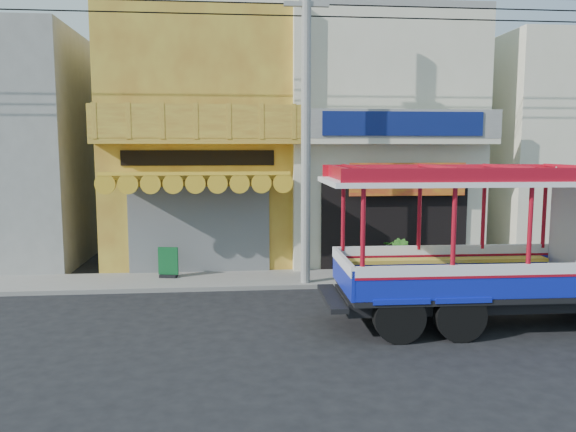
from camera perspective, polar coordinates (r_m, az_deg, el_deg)
The scene contains 11 objects.
ground at distance 12.84m, azimuth 8.18°, elevation -10.57°, with size 90.00×90.00×0.00m, color black.
sidewalk at distance 16.60m, azimuth 4.91°, elevation -6.28°, with size 30.00×2.00×0.12m, color slate.
shophouse_left at distance 19.88m, azimuth -8.60°, elevation 7.61°, with size 6.00×7.50×8.24m.
shophouse_right at distance 20.46m, azimuth 8.58°, elevation 7.59°, with size 6.00×6.75×8.24m.
party_pilaster at distance 16.85m, azimuth 1.15°, elevation 7.46°, with size 0.35×0.30×8.00m, color beige.
filler_building_right at distance 23.20m, azimuth 25.66°, elevation 6.14°, with size 6.00×6.00×7.60m, color beige.
utility_pole at distance 15.38m, azimuth 2.40°, elevation 11.35°, with size 28.00×0.26×9.00m.
songthaew_truck at distance 13.18m, azimuth 22.75°, elevation -3.11°, with size 7.46×2.62×3.47m.
green_sign at distance 16.63m, azimuth -12.07°, elevation -4.86°, with size 0.58×0.35×0.88m.
potted_plant_a at distance 16.77m, azimuth 9.11°, elevation -4.19°, with size 0.93×0.81×1.03m, color #275E1A.
potted_plant_b at distance 16.46m, azimuth 11.33°, elevation -4.28°, with size 0.62×0.50×1.12m, color #275E1A.
Camera 1 is at (-2.94, -11.89, 3.84)m, focal length 35.00 mm.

